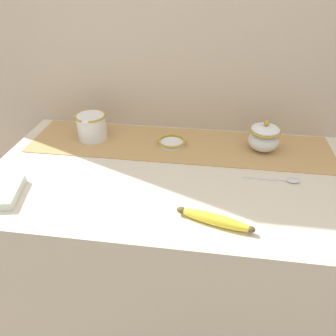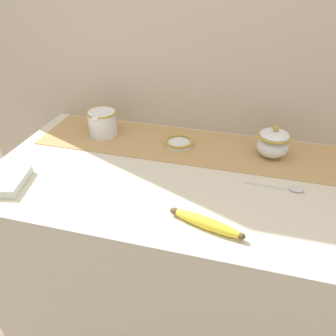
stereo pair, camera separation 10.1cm
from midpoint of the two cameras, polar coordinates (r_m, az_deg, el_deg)
ground_plane at (r=1.73m, az=2.60°, el=-25.77°), size 12.00×12.00×0.00m
countertop at (r=1.37m, az=3.07°, el=-16.27°), size 1.22×0.67×0.88m
back_wall at (r=1.27m, az=7.75°, el=20.20°), size 2.02×0.04×2.40m
table_runner at (r=1.23m, az=5.54°, el=3.90°), size 1.12×0.27×0.00m
cream_pitcher at (r=1.30m, az=-9.14°, el=7.83°), size 0.11×0.13×0.10m
sugar_bowl at (r=1.21m, az=20.14°, el=4.07°), size 0.11×0.11×0.12m
small_dish at (r=1.23m, az=4.32°, el=4.40°), size 0.11×0.11×0.02m
banana at (r=0.87m, az=9.95°, el=-9.53°), size 0.21×0.08×0.03m
spoon at (r=1.09m, az=23.49°, el=-3.39°), size 0.18×0.03×0.01m
napkin_stack at (r=1.12m, az=-24.83°, el=-2.11°), size 0.17×0.17×0.03m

